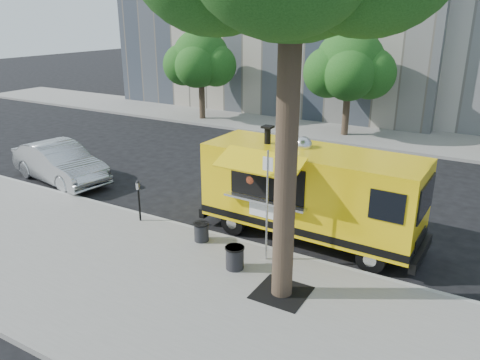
% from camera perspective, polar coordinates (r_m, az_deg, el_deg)
% --- Properties ---
extents(ground, '(120.00, 120.00, 0.00)m').
position_cam_1_polar(ground, '(14.56, 0.51, -6.03)').
color(ground, black).
rests_on(ground, ground).
extents(sidewalk, '(60.00, 6.00, 0.15)m').
position_cam_1_polar(sidewalk, '(11.65, -9.53, -13.00)').
color(sidewalk, gray).
rests_on(sidewalk, ground).
extents(curb, '(60.00, 0.14, 0.16)m').
position_cam_1_polar(curb, '(13.81, -1.42, -7.19)').
color(curb, '#999993').
rests_on(curb, ground).
extents(far_sidewalk, '(60.00, 5.00, 0.15)m').
position_cam_1_polar(far_sidewalk, '(26.49, 15.18, 5.34)').
color(far_sidewalk, gray).
rests_on(far_sidewalk, ground).
extents(tree_well, '(1.20, 1.20, 0.02)m').
position_cam_1_polar(tree_well, '(11.27, 5.08, -13.52)').
color(tree_well, black).
rests_on(tree_well, sidewalk).
extents(far_tree_a, '(3.42, 3.42, 5.36)m').
position_cam_1_polar(far_tree_a, '(28.99, -4.79, 14.56)').
color(far_tree_a, '#33261C').
rests_on(far_tree_a, far_sidewalk).
extents(far_tree_b, '(3.60, 3.60, 5.50)m').
position_cam_1_polar(far_tree_b, '(25.37, 13.22, 13.54)').
color(far_tree_b, '#33261C').
rests_on(far_tree_b, far_sidewalk).
extents(sign_post, '(0.28, 0.06, 3.00)m').
position_cam_1_polar(sign_post, '(11.89, 3.33, -2.41)').
color(sign_post, silver).
rests_on(sign_post, sidewalk).
extents(parking_meter, '(0.11, 0.11, 1.33)m').
position_cam_1_polar(parking_meter, '(14.82, -12.26, -1.90)').
color(parking_meter, black).
rests_on(parking_meter, sidewalk).
extents(food_truck, '(6.59, 3.11, 3.22)m').
position_cam_1_polar(food_truck, '(13.52, 8.40, -1.36)').
color(food_truck, yellow).
rests_on(food_truck, ground).
extents(sedan, '(4.90, 2.42, 1.55)m').
position_cam_1_polar(sedan, '(19.70, -21.12, 1.97)').
color(sedan, '#ABAEB2').
rests_on(sedan, ground).
extents(trash_bin_left, '(0.50, 0.50, 0.60)m').
position_cam_1_polar(trash_bin_left, '(12.04, -0.64, -9.36)').
color(trash_bin_left, black).
rests_on(trash_bin_left, sidewalk).
extents(trash_bin_right, '(0.45, 0.45, 0.55)m').
position_cam_1_polar(trash_bin_right, '(13.47, -4.73, -6.23)').
color(trash_bin_right, black).
rests_on(trash_bin_right, sidewalk).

